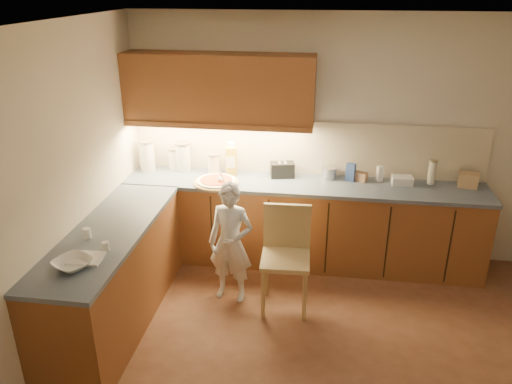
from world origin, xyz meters
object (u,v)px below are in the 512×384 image
wooden_chair (286,250)px  pizza_on_board (216,182)px  oil_jug (231,160)px  toaster (282,170)px  child (231,243)px

wooden_chair → pizza_on_board: bearing=137.6°
wooden_chair → oil_jug: size_ratio=2.71×
toaster → oil_jug: bearing=167.6°
wooden_chair → oil_jug: oil_jug is taller
child → oil_jug: 1.07m
wooden_chair → toaster: (-0.14, 0.95, 0.43)m
child → toaster: (0.38, 0.94, 0.41)m
wooden_chair → oil_jug: bearing=123.4°
pizza_on_board → oil_jug: bearing=69.9°
pizza_on_board → oil_jug: size_ratio=1.30×
child → wooden_chair: child is taller
toaster → child: bearing=-124.9°
wooden_chair → toaster: bearing=95.7°
toaster → wooden_chair: bearing=-94.4°
oil_jug → child: bearing=-79.9°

